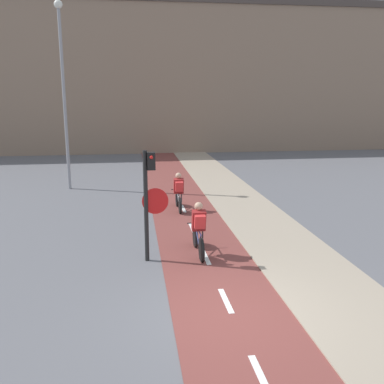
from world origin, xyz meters
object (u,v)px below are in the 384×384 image
at_px(street_lamp_far, 63,80).
at_px(cyclist_near, 199,230).
at_px(traffic_light_pole, 149,193).
at_px(cyclist_far, 179,192).

height_order(street_lamp_far, cyclist_near, street_lamp_far).
distance_m(street_lamp_far, cyclist_near, 11.04).
xyz_separation_m(traffic_light_pole, cyclist_near, (1.30, 0.22, -1.09)).
distance_m(street_lamp_far, cyclist_far, 7.65).
relative_size(traffic_light_pole, cyclist_near, 1.66).
height_order(traffic_light_pole, cyclist_near, traffic_light_pole).
height_order(street_lamp_far, cyclist_far, street_lamp_far).
relative_size(street_lamp_far, cyclist_near, 4.69).
height_order(cyclist_near, cyclist_far, cyclist_near).
bearing_deg(cyclist_near, traffic_light_pole, -170.28).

